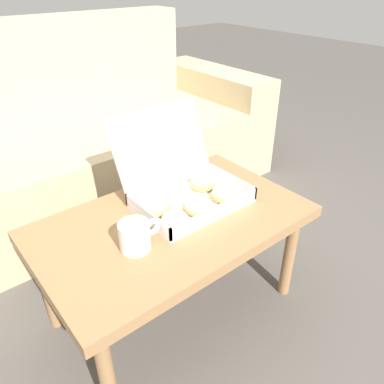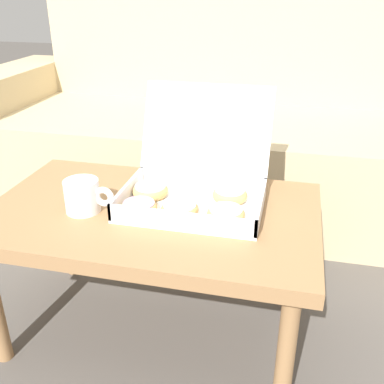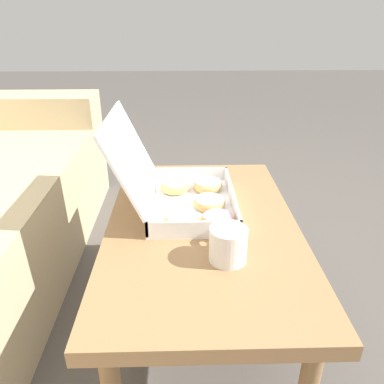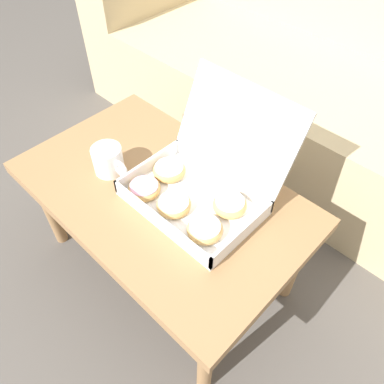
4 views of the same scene
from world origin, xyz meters
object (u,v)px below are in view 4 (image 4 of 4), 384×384
couch (324,90)px  coffee_mug (109,160)px  coffee_table (161,200)px  pastry_box (197,185)px

couch → coffee_mug: couch is taller
couch → coffee_mug: size_ratio=16.82×
coffee_table → pastry_box: 0.15m
pastry_box → coffee_mug: pastry_box is taller
couch → coffee_table: size_ratio=2.56×
pastry_box → coffee_mug: bearing=-158.3°
couch → pastry_box: couch is taller
coffee_table → couch: bearing=90.0°
couch → pastry_box: bearing=-84.0°
couch → coffee_mug: (-0.17, -1.05, 0.16)m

